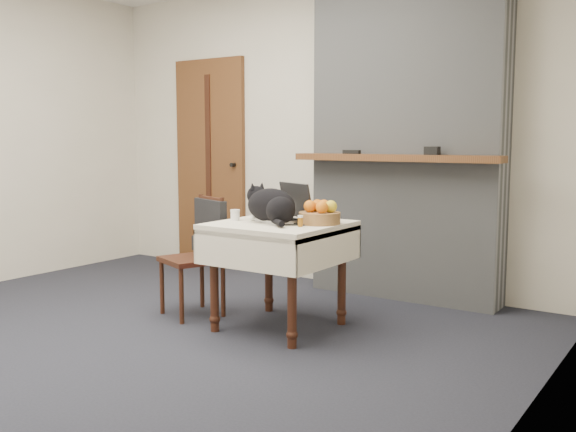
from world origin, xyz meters
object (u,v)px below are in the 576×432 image
chair (202,239)px  laptop (286,212)px  side_table (279,240)px  fruit_basket (320,214)px  pill_bottle (300,221)px  door (210,164)px  cream_jar (235,215)px  cat (272,206)px

chair → laptop: bearing=29.9°
side_table → laptop: laptop is taller
fruit_basket → chair: bearing=-173.3°
laptop → chair: 0.69m
side_table → fruit_basket: size_ratio=2.93×
laptop → fruit_basket: 0.26m
laptop → pill_bottle: laptop is taller
door → laptop: bearing=-36.1°
pill_bottle → chair: bearing=174.7°
fruit_basket → chair: (-0.90, -0.11, -0.22)m
pill_bottle → fruit_basket: (0.03, 0.19, 0.02)m
cream_jar → fruit_basket: bearing=16.3°
side_table → cream_jar: bearing=-167.4°
door → side_table: 2.27m
side_table → chair: size_ratio=0.93×
laptop → cream_jar: size_ratio=5.91×
door → chair: size_ratio=2.38×
laptop → cat: size_ratio=0.89×
laptop → fruit_basket: size_ratio=1.59×
cream_jar → chair: 0.40m
cat → fruit_basket: 0.32m
cream_jar → pill_bottle: (0.53, -0.02, 0.00)m
laptop → fruit_basket: (0.26, 0.01, -0.00)m
cream_jar → side_table: bearing=12.6°
chair → pill_bottle: bearing=15.8°
fruit_basket → laptop: bearing=-178.5°
cat → fruit_basket: size_ratio=1.78×
cat → chair: size_ratio=0.57×
side_table → chair: chair is taller
side_table → pill_bottle: 0.28m
side_table → cream_jar: cream_jar is taller
side_table → chair: 0.66m
cat → fruit_basket: (0.28, 0.13, -0.05)m
laptop → pill_bottle: (0.23, -0.18, -0.03)m
cat → chair: 0.68m
door → laptop: door is taller
laptop → cat: bearing=-77.8°
cat → pill_bottle: 0.27m
pill_bottle → cream_jar: bearing=177.4°
door → side_table: (1.77, -1.37, -0.41)m
cat → side_table: bearing=67.9°
cat → cream_jar: bearing=-153.0°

